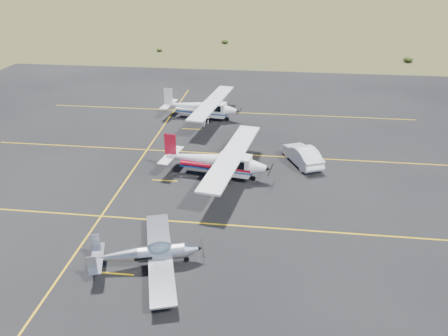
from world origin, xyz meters
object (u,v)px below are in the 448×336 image
(aircraft_low_wing, at_px, (149,254))
(aircraft_plain, at_px, (201,107))
(aircraft_cessna, at_px, (217,160))
(sedan, at_px, (302,155))

(aircraft_low_wing, height_order, aircraft_plain, aircraft_plain)
(aircraft_cessna, height_order, aircraft_plain, aircraft_cessna)
(aircraft_low_wing, distance_m, aircraft_cessna, 11.59)
(aircraft_cessna, relative_size, aircraft_plain, 1.04)
(aircraft_plain, relative_size, sedan, 2.52)
(aircraft_cessna, bearing_deg, sedan, 34.07)
(aircraft_cessna, distance_m, sedan, 7.48)
(aircraft_low_wing, xyz_separation_m, sedan, (8.98, 14.54, -0.07))
(aircraft_low_wing, xyz_separation_m, aircraft_cessna, (2.24, 11.36, 0.53))
(aircraft_low_wing, relative_size, aircraft_plain, 0.69)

